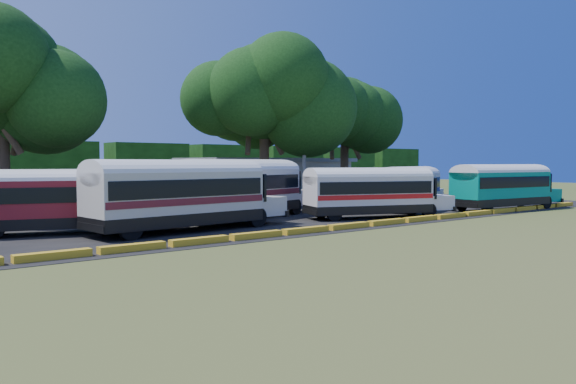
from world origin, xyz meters
TOP-DOWN VIEW (x-y plane):
  - ground at (0.00, 0.00)m, footprint 160.00×160.00m
  - asphalt_strip at (1.00, 12.00)m, footprint 64.00×24.00m
  - curb at (-0.00, 1.00)m, footprint 53.70×0.45m
  - terminal_building at (18.00, 30.00)m, footprint 19.00×9.00m
  - treeline_backdrop at (0.00, 48.00)m, footprint 130.00×4.00m
  - bus_red at (-10.82, 8.34)m, footprint 9.95×5.07m
  - bus_cream_west at (-5.98, 5.43)m, footprint 11.30×3.72m
  - bus_cream_east at (0.13, 8.92)m, footprint 11.59×5.93m
  - bus_white_red at (6.65, 4.15)m, footprint 9.93×5.49m
  - bus_white_blue at (13.61, 6.67)m, footprint 9.98×5.77m
  - bus_teal at (18.84, 2.29)m, footprint 10.47×3.59m
  - tree_west at (-11.28, 18.72)m, footprint 10.49×10.49m
  - tree_center at (8.47, 17.88)m, footprint 10.87×10.87m
  - tree_east at (20.21, 20.26)m, footprint 8.84×8.84m
  - utility_pole at (10.03, 14.57)m, footprint 1.60×0.30m

SIDE VIEW (x-z plane):
  - ground at x=0.00m, z-range 0.00..0.00m
  - asphalt_strip at x=1.00m, z-range 0.00..0.02m
  - curb at x=0.00m, z-range 0.00..0.30m
  - bus_white_red at x=6.65m, z-range 0.21..3.40m
  - bus_white_blue at x=13.61m, z-range 0.21..3.42m
  - bus_red at x=-10.82m, z-range 0.23..3.42m
  - bus_teal at x=18.84m, z-range 0.25..3.62m
  - terminal_building at x=18.00m, z-range 0.03..4.03m
  - bus_cream_west at x=-5.98m, z-range 0.24..3.89m
  - bus_cream_east at x=0.13m, z-range 0.24..3.95m
  - treeline_backdrop at x=0.00m, z-range 0.00..6.00m
  - utility_pole at x=10.03m, z-range 0.11..9.01m
  - tree_east at x=20.21m, z-range 2.70..14.70m
  - tree_west at x=-11.28m, z-range 2.56..15.46m
  - tree_center at x=8.47m, z-range 2.67..16.06m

